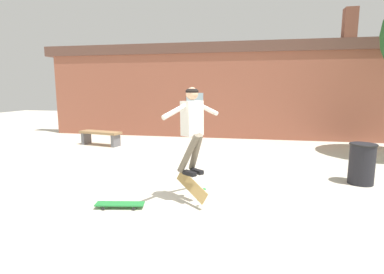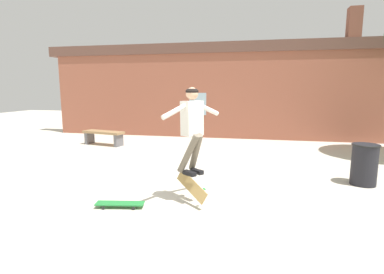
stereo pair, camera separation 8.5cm
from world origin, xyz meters
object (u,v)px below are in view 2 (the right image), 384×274
object	(u,v)px
skateboard_flipping	(192,186)
skateboard_resting	(120,203)
skater	(192,123)
trash_bin	(364,164)
park_bench	(104,135)

from	to	relation	value
skateboard_flipping	skateboard_resting	size ratio (longest dim) A/B	0.79
skater	skateboard_resting	xyz separation A→B (m)	(-1.15, -0.47, -1.35)
skateboard_flipping	skater	bearing A→B (deg)	138.20
skateboard_flipping	skateboard_resting	world-z (taller)	skateboard_flipping
skateboard_flipping	skateboard_resting	bearing A→B (deg)	-117.04
trash_bin	skateboard_resting	xyz separation A→B (m)	(-4.46, -2.22, -0.39)
park_bench	skater	world-z (taller)	skater
park_bench	trash_bin	xyz separation A→B (m)	(7.57, -3.00, 0.10)
park_bench	trash_bin	distance (m)	8.14
skater	skateboard_flipping	world-z (taller)	skater
park_bench	skater	bearing A→B (deg)	-36.13
park_bench	skater	size ratio (longest dim) A/B	1.08
trash_bin	skateboard_flipping	world-z (taller)	trash_bin
skater	skateboard_flipping	distance (m)	1.10
trash_bin	skateboard_resting	distance (m)	5.00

